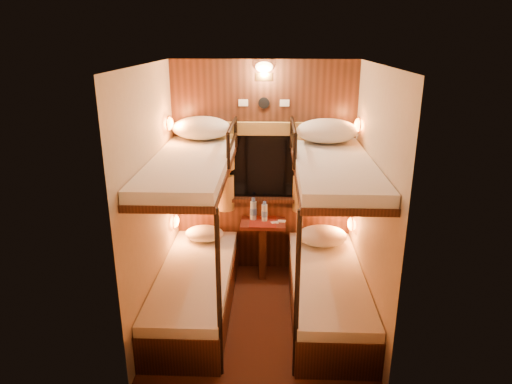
{
  "coord_description": "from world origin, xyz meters",
  "views": [
    {
      "loc": [
        0.1,
        -3.88,
        2.63
      ],
      "look_at": [
        -0.05,
        0.15,
        1.24
      ],
      "focal_mm": 32.0,
      "sensor_mm": 36.0,
      "label": 1
    }
  ],
  "objects_px": {
    "bunk_left": "(194,260)",
    "bottle_right": "(264,213)",
    "bottle_left": "(253,210)",
    "bunk_right": "(328,263)",
    "table": "(263,241)"
  },
  "relations": [
    {
      "from": "bunk_left",
      "to": "bunk_right",
      "type": "bearing_deg",
      "value": 0.0
    },
    {
      "from": "bunk_left",
      "to": "bottle_right",
      "type": "xyz_separation_m",
      "value": [
        0.66,
        0.8,
        0.19
      ]
    },
    {
      "from": "bunk_right",
      "to": "table",
      "type": "xyz_separation_m",
      "value": [
        -0.65,
        0.78,
        -0.14
      ]
    },
    {
      "from": "bunk_left",
      "to": "bottle_left",
      "type": "bearing_deg",
      "value": 57.3
    },
    {
      "from": "bunk_left",
      "to": "table",
      "type": "xyz_separation_m",
      "value": [
        0.65,
        0.78,
        -0.14
      ]
    },
    {
      "from": "bunk_right",
      "to": "table",
      "type": "bearing_deg",
      "value": 129.67
    },
    {
      "from": "bottle_right",
      "to": "table",
      "type": "bearing_deg",
      "value": -127.79
    },
    {
      "from": "bunk_left",
      "to": "bottle_left",
      "type": "distance_m",
      "value": 1.02
    },
    {
      "from": "table",
      "to": "bottle_left",
      "type": "relative_size",
      "value": 2.49
    },
    {
      "from": "bunk_left",
      "to": "table",
      "type": "relative_size",
      "value": 2.9
    },
    {
      "from": "bunk_left",
      "to": "table",
      "type": "distance_m",
      "value": 1.02
    },
    {
      "from": "table",
      "to": "bottle_right",
      "type": "xyz_separation_m",
      "value": [
        0.02,
        0.02,
        0.34
      ]
    },
    {
      "from": "table",
      "to": "bottle_left",
      "type": "distance_m",
      "value": 0.37
    },
    {
      "from": "bottle_right",
      "to": "bunk_left",
      "type": "bearing_deg",
      "value": -129.62
    },
    {
      "from": "bunk_left",
      "to": "bottle_left",
      "type": "xyz_separation_m",
      "value": [
        0.54,
        0.84,
        0.2
      ]
    }
  ]
}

